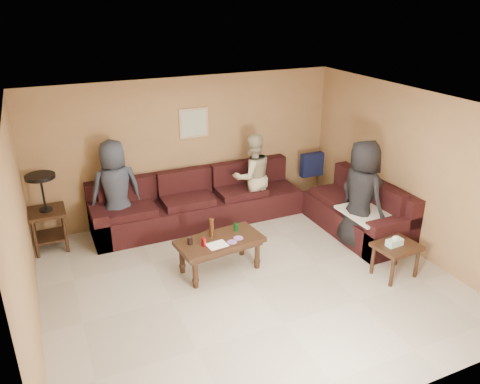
{
  "coord_description": "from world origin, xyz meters",
  "views": [
    {
      "loc": [
        -2.42,
        -5.09,
        3.76
      ],
      "look_at": [
        0.25,
        0.85,
        1.0
      ],
      "focal_mm": 35.0,
      "sensor_mm": 36.0,
      "label": 1
    }
  ],
  "objects_px": {
    "end_table_left": "(46,211)",
    "coffee_table": "(219,244)",
    "side_table_right": "(396,249)",
    "waste_bin": "(210,240)",
    "person_middle": "(252,176)",
    "sectional_sofa": "(254,209)",
    "person_right": "(361,195)",
    "person_left": "(116,190)"
  },
  "relations": [
    {
      "from": "end_table_left",
      "to": "coffee_table",
      "type": "bearing_deg",
      "value": -37.51
    },
    {
      "from": "side_table_right",
      "to": "waste_bin",
      "type": "height_order",
      "value": "side_table_right"
    },
    {
      "from": "waste_bin",
      "to": "person_middle",
      "type": "xyz_separation_m",
      "value": [
        1.11,
        0.77,
        0.64
      ]
    },
    {
      "from": "sectional_sofa",
      "to": "coffee_table",
      "type": "distance_m",
      "value": 1.53
    },
    {
      "from": "sectional_sofa",
      "to": "side_table_right",
      "type": "bearing_deg",
      "value": -62.67
    },
    {
      "from": "coffee_table",
      "to": "person_right",
      "type": "relative_size",
      "value": 0.73
    },
    {
      "from": "side_table_right",
      "to": "person_left",
      "type": "distance_m",
      "value": 4.4
    },
    {
      "from": "person_right",
      "to": "side_table_right",
      "type": "bearing_deg",
      "value": 170.22
    },
    {
      "from": "side_table_right",
      "to": "end_table_left",
      "type": "bearing_deg",
      "value": 147.32
    },
    {
      "from": "waste_bin",
      "to": "person_left",
      "type": "relative_size",
      "value": 0.15
    },
    {
      "from": "coffee_table",
      "to": "end_table_left",
      "type": "xyz_separation_m",
      "value": [
        -2.21,
        1.7,
        0.22
      ]
    },
    {
      "from": "waste_bin",
      "to": "person_middle",
      "type": "height_order",
      "value": "person_middle"
    },
    {
      "from": "waste_bin",
      "to": "person_middle",
      "type": "relative_size",
      "value": 0.17
    },
    {
      "from": "sectional_sofa",
      "to": "person_middle",
      "type": "bearing_deg",
      "value": 68.99
    },
    {
      "from": "coffee_table",
      "to": "sectional_sofa",
      "type": "bearing_deg",
      "value": 45.21
    },
    {
      "from": "end_table_left",
      "to": "person_left",
      "type": "xyz_separation_m",
      "value": [
        1.08,
        -0.06,
        0.18
      ]
    },
    {
      "from": "sectional_sofa",
      "to": "person_left",
      "type": "bearing_deg",
      "value": 165.87
    },
    {
      "from": "sectional_sofa",
      "to": "person_right",
      "type": "xyz_separation_m",
      "value": [
        1.23,
        -1.29,
        0.55
      ]
    },
    {
      "from": "coffee_table",
      "to": "person_left",
      "type": "distance_m",
      "value": 2.04
    },
    {
      "from": "person_middle",
      "to": "person_right",
      "type": "xyz_separation_m",
      "value": [
        1.08,
        -1.67,
        0.11
      ]
    },
    {
      "from": "side_table_right",
      "to": "waste_bin",
      "type": "distance_m",
      "value": 2.83
    },
    {
      "from": "end_table_left",
      "to": "side_table_right",
      "type": "bearing_deg",
      "value": -32.68
    },
    {
      "from": "coffee_table",
      "to": "waste_bin",
      "type": "xyz_separation_m",
      "value": [
        0.11,
        0.69,
        -0.3
      ]
    },
    {
      "from": "sectional_sofa",
      "to": "waste_bin",
      "type": "relative_size",
      "value": 18.0
    },
    {
      "from": "waste_bin",
      "to": "person_right",
      "type": "height_order",
      "value": "person_right"
    },
    {
      "from": "coffee_table",
      "to": "person_right",
      "type": "xyz_separation_m",
      "value": [
        2.31,
        -0.21,
        0.45
      ]
    },
    {
      "from": "sectional_sofa",
      "to": "side_table_right",
      "type": "height_order",
      "value": "sectional_sofa"
    },
    {
      "from": "person_left",
      "to": "coffee_table",
      "type": "bearing_deg",
      "value": 120.84
    },
    {
      "from": "waste_bin",
      "to": "sectional_sofa",
      "type": "bearing_deg",
      "value": 22.35
    },
    {
      "from": "person_left",
      "to": "person_middle",
      "type": "height_order",
      "value": "person_left"
    },
    {
      "from": "sectional_sofa",
      "to": "person_middle",
      "type": "height_order",
      "value": "person_middle"
    },
    {
      "from": "end_table_left",
      "to": "person_middle",
      "type": "distance_m",
      "value": 3.45
    },
    {
      "from": "person_middle",
      "to": "person_right",
      "type": "bearing_deg",
      "value": 121.8
    },
    {
      "from": "waste_bin",
      "to": "end_table_left",
      "type": "bearing_deg",
      "value": 156.48
    },
    {
      "from": "end_table_left",
      "to": "person_right",
      "type": "bearing_deg",
      "value": -22.85
    },
    {
      "from": "waste_bin",
      "to": "coffee_table",
      "type": "bearing_deg",
      "value": -99.1
    },
    {
      "from": "person_middle",
      "to": "person_right",
      "type": "distance_m",
      "value": 1.99
    },
    {
      "from": "side_table_right",
      "to": "person_left",
      "type": "relative_size",
      "value": 0.38
    },
    {
      "from": "person_left",
      "to": "person_right",
      "type": "bearing_deg",
      "value": 147.98
    },
    {
      "from": "person_middle",
      "to": "coffee_table",
      "type": "bearing_deg",
      "value": 48.87
    },
    {
      "from": "side_table_right",
      "to": "person_right",
      "type": "bearing_deg",
      "value": 85.8
    },
    {
      "from": "coffee_table",
      "to": "side_table_right",
      "type": "relative_size",
      "value": 2.0
    }
  ]
}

